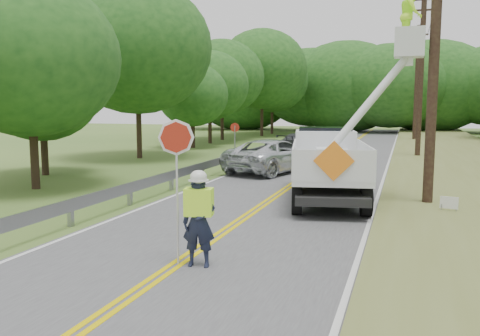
% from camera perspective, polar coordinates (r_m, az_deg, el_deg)
% --- Properties ---
extents(ground, '(140.00, 140.00, 0.00)m').
position_cam_1_polar(ground, '(8.68, -13.12, -14.70)').
color(ground, '#406225').
rests_on(ground, ground).
extents(road, '(7.20, 96.00, 0.03)m').
position_cam_1_polar(road, '(21.50, 6.79, -1.40)').
color(road, '#48484B').
rests_on(road, ground).
extents(guardrail, '(0.18, 48.00, 0.77)m').
position_cam_1_polar(guardrail, '(23.42, -2.40, 0.69)').
color(guardrail, gray).
rests_on(guardrail, ground).
extents(utility_poles, '(1.60, 43.30, 10.00)m').
position_cam_1_polar(utility_poles, '(23.94, 20.58, 11.69)').
color(utility_poles, black).
rests_on(utility_poles, ground).
extents(tall_grass_verge, '(7.00, 96.00, 0.30)m').
position_cam_1_polar(tall_grass_verge, '(21.23, 25.91, -1.81)').
color(tall_grass_verge, olive).
rests_on(tall_grass_verge, ground).
extents(treeline_left, '(10.55, 53.55, 11.16)m').
position_cam_1_polar(treeline_left, '(40.15, -3.69, 11.03)').
color(treeline_left, '#332319').
rests_on(treeline_left, ground).
extents(treeline_horizon, '(56.36, 15.27, 11.43)m').
position_cam_1_polar(treeline_horizon, '(63.19, 16.01, 9.01)').
color(treeline_horizon, '#1A4618').
rests_on(treeline_horizon, ground).
extents(flagger, '(1.12, 0.54, 2.93)m').
position_cam_1_polar(flagger, '(9.86, -4.83, -5.39)').
color(flagger, '#191E33').
rests_on(flagger, road).
extents(bucket_truck, '(4.65, 7.08, 6.66)m').
position_cam_1_polar(bucket_truck, '(17.82, 10.53, 1.64)').
color(bucket_truck, black).
rests_on(bucket_truck, road).
extents(suv_silver, '(4.37, 6.25, 1.58)m').
position_cam_1_polar(suv_silver, '(23.94, 3.96, 1.44)').
color(suv_silver, silver).
rests_on(suv_silver, road).
extents(suv_darkgrey, '(2.80, 5.06, 1.39)m').
position_cam_1_polar(suv_darkgrey, '(33.24, 7.18, 2.84)').
color(suv_darkgrey, '#393B40').
rests_on(suv_darkgrey, road).
extents(stop_sign_permanent, '(0.49, 0.13, 2.32)m').
position_cam_1_polar(stop_sign_permanent, '(25.84, -0.60, 3.46)').
color(stop_sign_permanent, gray).
rests_on(stop_sign_permanent, ground).
extents(yard_sign, '(0.47, 0.12, 0.69)m').
position_cam_1_polar(yard_sign, '(14.98, 22.93, -3.81)').
color(yard_sign, white).
rests_on(yard_sign, ground).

